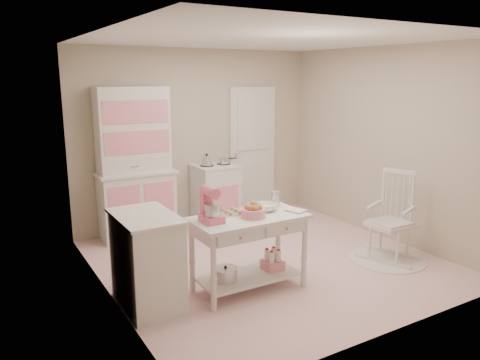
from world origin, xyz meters
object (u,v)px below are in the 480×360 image
bread_basket (253,213)px  hutch (135,164)px  stove (216,195)px  rocking_chair (391,216)px  stand_mixer (211,205)px  work_table (249,253)px  base_cabinet (147,260)px

bread_basket → hutch: bearing=102.2°
stove → bread_basket: stove is taller
hutch → stove: bearing=-2.4°
bread_basket → rocking_chair: bearing=-3.8°
stand_mixer → bread_basket: 0.46m
stove → work_table: 2.27m
hutch → bread_basket: 2.30m
work_table → bread_basket: bearing=-68.2°
stove → stand_mixer: (-1.16, -2.12, 0.51)m
hutch → stand_mixer: bearing=-88.8°
hutch → stove: 1.33m
stove → rocking_chair: rocking_chair is taller
bread_basket → base_cabinet: bearing=166.4°
hutch → rocking_chair: (2.36, -2.37, -0.49)m
hutch → work_table: (0.46, -2.19, -0.64)m
work_table → rocking_chair: bearing=-5.3°
stand_mixer → rocking_chair: bearing=-6.6°
hutch → stove: size_ratio=2.26×
stand_mixer → base_cabinet: bearing=161.4°
base_cabinet → stand_mixer: 0.82m
hutch → work_table: hutch is taller
stove → stand_mixer: 2.47m
base_cabinet → bread_basket: (1.05, -0.26, 0.39)m
base_cabinet → stand_mixer: (0.61, -0.19, 0.51)m
rocking_chair → work_table: (-1.90, 0.18, -0.15)m
hutch → rocking_chair: hutch is taller
stove → stand_mixer: stand_mixer is taller
base_cabinet → work_table: base_cabinet is taller
work_table → stand_mixer: stand_mixer is taller
stove → work_table: bearing=-108.9°
rocking_chair → bread_basket: rocking_chair is taller
base_cabinet → stand_mixer: bearing=-16.8°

